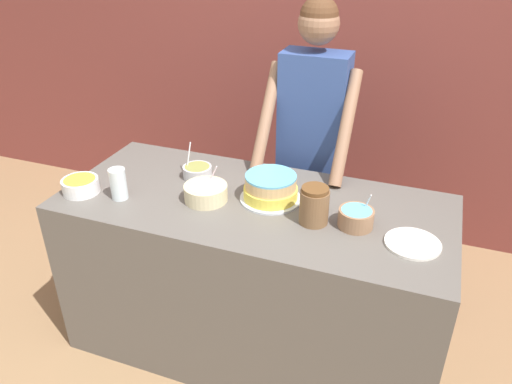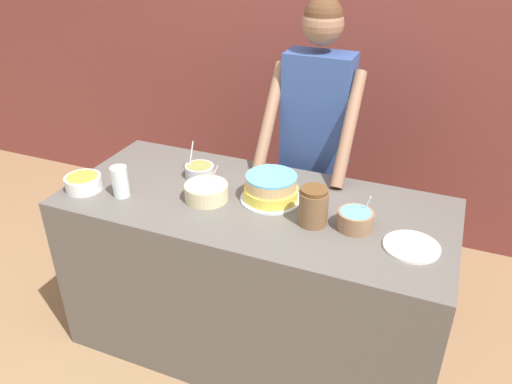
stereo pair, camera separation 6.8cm
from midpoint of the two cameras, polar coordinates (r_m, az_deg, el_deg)
wall_back at (r=3.49m, az=7.70°, el=15.85°), size 10.00×0.05×2.60m
counter at (r=2.62m, az=-1.01°, el=-9.60°), size 1.86×0.81×0.90m
person_baker at (r=2.77m, az=5.76°, el=7.66°), size 0.49×0.48×1.75m
cake at (r=2.35m, az=0.86°, el=0.44°), size 0.29×0.29×0.13m
frosting_bowl_pink at (r=2.37m, az=-6.58°, el=-0.01°), size 0.21×0.21×0.15m
frosting_bowl_blue at (r=2.20m, az=10.48°, el=-2.88°), size 0.15×0.15×0.15m
frosting_bowl_olive at (r=2.59m, az=-7.47°, el=2.36°), size 0.15×0.15×0.18m
frosting_bowl_orange at (r=2.58m, az=-20.14°, el=0.74°), size 0.18×0.18×0.07m
drinking_glass at (r=2.46m, az=-16.23°, el=0.89°), size 0.08×0.08×0.15m
ceramic_plate at (r=2.15m, az=16.60°, el=-5.67°), size 0.23×0.23×0.01m
stoneware_jar at (r=2.18m, az=5.78°, el=-1.54°), size 0.13×0.13×0.17m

